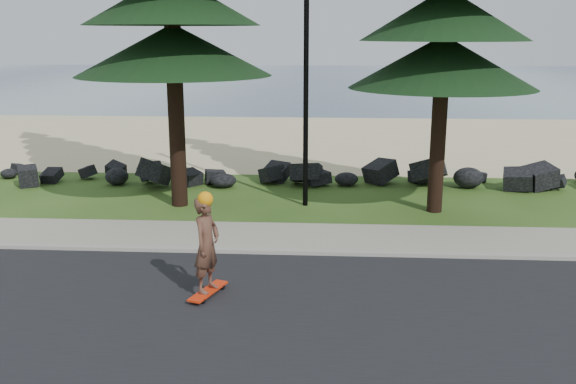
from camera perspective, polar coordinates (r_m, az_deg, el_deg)
name	(u,v)px	position (r m, az deg, el deg)	size (l,w,h in m)	color
ground	(300,241)	(14.86, 1.09, -4.41)	(160.00, 160.00, 0.00)	#294917
road	(288,328)	(10.69, 0.02, -12.01)	(160.00, 7.00, 0.02)	black
kerb	(298,252)	(14.00, 0.93, -5.38)	(160.00, 0.20, 0.10)	#A29F92
sidewalk	(301,237)	(15.04, 1.13, -4.03)	(160.00, 2.00, 0.08)	gray
beach_sand	(314,139)	(28.98, 2.34, 4.70)	(160.00, 15.00, 0.01)	#C6BC84
ocean	(322,80)	(65.26, 3.07, 9.90)	(160.00, 58.00, 0.01)	#39506E
seawall_boulders	(308,185)	(20.25, 1.78, 0.60)	(60.00, 2.40, 1.10)	black
lamp_post	(306,54)	(17.31, 1.63, 12.15)	(0.25, 0.14, 8.14)	black
skateboarder	(207,245)	(11.63, -7.24, -4.71)	(0.61, 1.08, 1.96)	red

